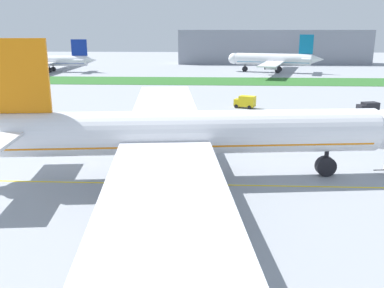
{
  "coord_description": "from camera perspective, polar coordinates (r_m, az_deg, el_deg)",
  "views": [
    {
      "loc": [
        3.76,
        -50.73,
        18.61
      ],
      "look_at": [
        1.09,
        2.68,
        3.81
      ],
      "focal_mm": 39.1,
      "sensor_mm": 36.0,
      "label": 1
    }
  ],
  "objects": [
    {
      "name": "ground_plane",
      "position": [
        54.17,
        -1.3,
        -4.63
      ],
      "size": [
        600.0,
        600.0,
        0.0
      ],
      "primitive_type": "plane",
      "color": "#9399A0",
      "rests_on": "ground"
    },
    {
      "name": "apron_taxi_line",
      "position": [
        52.02,
        -1.48,
        -5.49
      ],
      "size": [
        280.0,
        0.36,
        0.01
      ],
      "primitive_type": "cube",
      "color": "yellow",
      "rests_on": "ground"
    },
    {
      "name": "grass_median_strip",
      "position": [
        155.21,
        1.47,
        8.59
      ],
      "size": [
        320.0,
        24.0,
        0.1
      ],
      "primitive_type": "cube",
      "color": "#2D6628",
      "rests_on": "ground"
    },
    {
      "name": "airliner_foreground",
      "position": [
        52.1,
        -2.02,
        1.41
      ],
      "size": [
        57.9,
        93.29,
        17.56
      ],
      "color": "white",
      "rests_on": "ground"
    },
    {
      "name": "ground_crew_wingwalker_port",
      "position": [
        52.78,
        0.94,
        -3.96
      ],
      "size": [
        0.53,
        0.46,
        1.73
      ],
      "color": "black",
      "rests_on": "ground"
    },
    {
      "name": "service_truck_fuel_bowser",
      "position": [
        102.31,
        7.28,
        5.76
      ],
      "size": [
        5.45,
        4.07,
        2.98
      ],
      "color": "yellow",
      "rests_on": "ground"
    },
    {
      "name": "service_truck_catering_van",
      "position": [
        101.05,
        22.86,
        4.53
      ],
      "size": [
        4.9,
        3.53,
        2.85
      ],
      "color": "black",
      "rests_on": "ground"
    },
    {
      "name": "parked_airliner_far_centre",
      "position": [
        199.17,
        -19.32,
        10.64
      ],
      "size": [
        45.95,
        73.44,
        14.12
      ],
      "color": "white",
      "rests_on": "ground"
    },
    {
      "name": "parked_airliner_far_right",
      "position": [
        189.45,
        11.17,
        11.21
      ],
      "size": [
        40.4,
        62.98,
        16.24
      ],
      "color": "white",
      "rests_on": "ground"
    },
    {
      "name": "terminal_building",
      "position": [
        239.21,
        10.93,
        12.89
      ],
      "size": [
        102.26,
        20.0,
        18.0
      ],
      "primitive_type": "cube",
      "color": "gray",
      "rests_on": "ground"
    }
  ]
}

